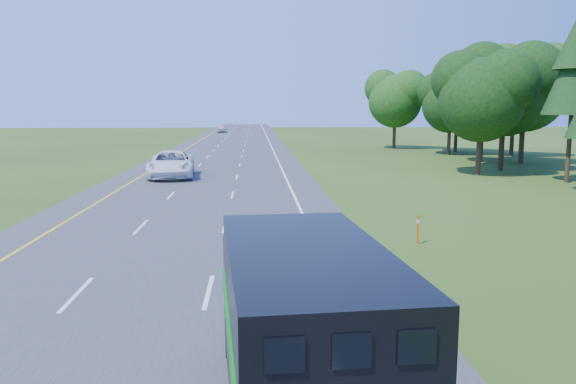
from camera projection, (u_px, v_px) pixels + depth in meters
name	position (u px, v px, depth m)	size (l,w,h in m)	color
road	(222.00, 162.00, 54.28)	(15.00, 260.00, 0.04)	#38383A
lane_markings	(222.00, 162.00, 54.27)	(11.15, 260.00, 0.01)	yellow
horse_truck	(300.00, 330.00, 8.79)	(2.78, 7.32, 3.17)	black
white_suv	(171.00, 164.00, 42.13)	(3.28, 7.10, 1.97)	white
far_car	(222.00, 128.00, 120.35)	(2.04, 5.07, 1.73)	silver
delineator	(418.00, 228.00, 21.54)	(0.09, 0.05, 1.14)	#EC4E0C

